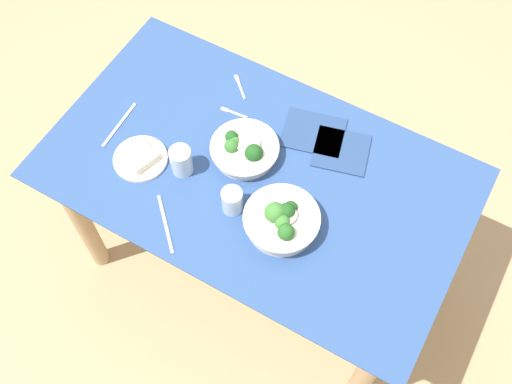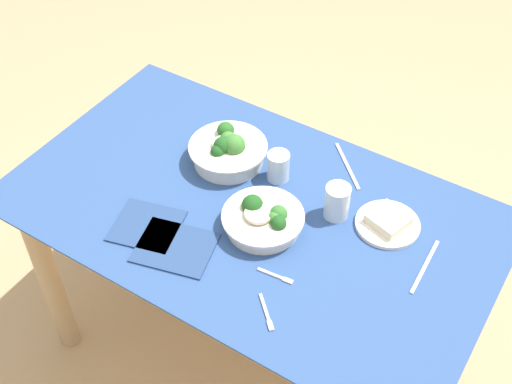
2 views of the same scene
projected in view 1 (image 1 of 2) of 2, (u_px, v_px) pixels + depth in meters
The scene contains 13 objects.
ground_plane at pixel (256, 263), 2.68m from camera, with size 6.00×6.00×0.00m, color tan.
dining_table at pixel (256, 192), 2.13m from camera, with size 1.38×0.81×0.76m.
broccoli_bowl_far at pixel (282, 221), 1.88m from camera, with size 0.24×0.24×0.11m.
broccoli_bowl_near at pixel (244, 150), 2.02m from camera, with size 0.23×0.23×0.08m.
bread_side_plate at pixel (140, 158), 2.03m from camera, with size 0.18×0.18×0.04m.
water_glass_center at pixel (233, 201), 1.91m from camera, with size 0.07×0.07×0.09m, color silver.
water_glass_side at pixel (181, 161), 1.98m from camera, with size 0.07×0.07×0.10m, color silver.
fork_by_far_bowl at pixel (233, 113), 2.13m from camera, with size 0.10×0.02×0.00m.
fork_by_near_bowl at pixel (240, 86), 2.19m from camera, with size 0.09×0.08×0.00m.
table_knife_left at pixel (119, 125), 2.11m from camera, with size 0.20×0.01×0.00m, color #B7B7BC.
table_knife_right at pixel (165, 224), 1.92m from camera, with size 0.21×0.01×0.00m, color #B7B7BC.
napkin_folded_upper at pixel (341, 151), 2.05m from camera, with size 0.18×0.16×0.01m, color navy.
napkin_folded_lower at pixel (314, 133), 2.09m from camera, with size 0.20×0.16×0.01m, color navy.
Camera 1 is at (-0.52, 0.91, 2.48)m, focal length 43.60 mm.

